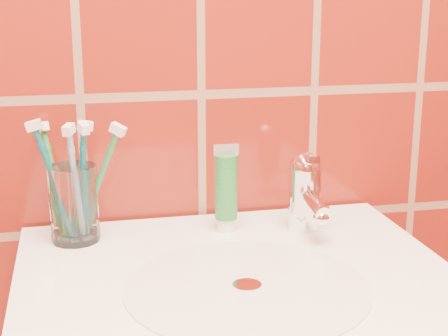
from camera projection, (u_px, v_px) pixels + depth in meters
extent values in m
cube|color=white|center=(237.00, 329.00, 0.90)|extent=(0.56, 0.46, 0.16)
cylinder|color=silver|center=(247.00, 287.00, 0.83)|extent=(0.30, 0.30, 0.00)
cylinder|color=white|center=(247.00, 286.00, 0.83)|extent=(0.04, 0.04, 0.00)
cylinder|color=white|center=(74.00, 204.00, 0.97)|extent=(0.09, 0.09, 0.11)
cylinder|color=white|center=(226.00, 224.00, 1.02)|extent=(0.03, 0.03, 0.02)
cylinder|color=#196C26|center=(226.00, 187.00, 1.01)|extent=(0.03, 0.03, 0.10)
cube|color=beige|center=(226.00, 150.00, 0.99)|extent=(0.04, 0.00, 0.02)
cylinder|color=white|center=(304.00, 199.00, 1.02)|extent=(0.05, 0.05, 0.09)
sphere|color=white|center=(305.00, 168.00, 1.01)|extent=(0.05, 0.05, 0.05)
cylinder|color=white|center=(313.00, 202.00, 0.98)|extent=(0.02, 0.09, 0.03)
cube|color=white|center=(309.00, 158.00, 0.99)|extent=(0.02, 0.06, 0.01)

